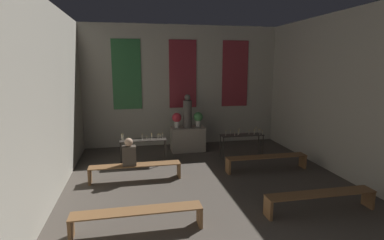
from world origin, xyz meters
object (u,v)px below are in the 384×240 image
(candle_rack_right, at_px, (242,137))
(pew_second_left, at_px, (138,215))
(statue, at_px, (188,112))
(flower_vase_left, at_px, (177,119))
(pew_back_left, at_px, (135,168))
(person_seated, at_px, (129,153))
(altar, at_px, (188,139))
(flower_vase_right, at_px, (198,118))
(pew_back_right, at_px, (267,159))
(pew_second_right, at_px, (320,197))
(candle_rack_left, at_px, (143,143))

(candle_rack_right, xyz_separation_m, pew_second_left, (-3.53, -3.93, -0.35))
(statue, height_order, flower_vase_left, statue)
(pew_second_left, distance_m, pew_back_left, 2.58)
(person_seated, bearing_deg, statue, 50.47)
(altar, xyz_separation_m, pew_second_left, (-1.90, -5.06, -0.10))
(pew_second_left, bearing_deg, candle_rack_right, 48.06)
(altar, bearing_deg, flower_vase_right, 0.00)
(person_seated, bearing_deg, pew_back_left, 0.00)
(altar, height_order, flower_vase_left, flower_vase_left)
(pew_second_left, bearing_deg, flower_vase_right, 65.72)
(flower_vase_left, xyz_separation_m, pew_second_left, (-1.51, -5.06, -0.85))
(altar, distance_m, statue, 0.97)
(statue, height_order, pew_back_left, statue)
(candle_rack_right, bearing_deg, person_seated, -159.94)
(statue, relative_size, pew_second_left, 0.49)
(flower_vase_left, relative_size, pew_second_left, 0.22)
(person_seated, bearing_deg, pew_back_right, 0.00)
(pew_second_left, bearing_deg, person_seated, 93.28)
(flower_vase_right, height_order, pew_second_right, flower_vase_right)
(candle_rack_right, bearing_deg, pew_back_left, -159.17)
(candle_rack_left, height_order, pew_back_left, candle_rack_left)
(statue, distance_m, pew_back_right, 3.30)
(pew_second_left, xyz_separation_m, person_seated, (-0.15, 2.58, 0.43))
(flower_vase_left, xyz_separation_m, person_seated, (-1.66, -2.48, -0.42))
(flower_vase_left, distance_m, pew_second_left, 5.35)
(flower_vase_left, height_order, candle_rack_left, flower_vase_left)
(statue, distance_m, flower_vase_left, 0.44)
(pew_back_left, bearing_deg, candle_rack_right, 20.83)
(altar, distance_m, pew_back_right, 3.12)
(statue, relative_size, flower_vase_left, 2.21)
(altar, height_order, pew_back_right, altar)
(altar, xyz_separation_m, flower_vase_right, (0.39, 0.00, 0.75))
(pew_second_right, bearing_deg, pew_back_left, 145.72)
(candle_rack_left, relative_size, pew_back_right, 0.59)
(altar, bearing_deg, pew_second_right, -69.47)
(pew_second_left, xyz_separation_m, pew_second_right, (3.79, 0.00, 0.00))
(candle_rack_right, xyz_separation_m, pew_second_right, (0.26, -3.93, -0.35))
(candle_rack_left, height_order, pew_back_right, candle_rack_left)
(altar, distance_m, flower_vase_left, 0.85)
(statue, xyz_separation_m, pew_second_left, (-1.90, -5.06, -1.07))
(altar, height_order, pew_second_left, altar)
(pew_back_right, bearing_deg, pew_second_left, -145.72)
(flower_vase_right, xyz_separation_m, candle_rack_right, (1.24, -1.13, -0.50))
(pew_second_right, distance_m, pew_back_right, 2.58)
(pew_second_right, bearing_deg, pew_back_right, 90.00)
(candle_rack_left, distance_m, pew_back_left, 1.41)
(candle_rack_left, relative_size, pew_second_left, 0.59)
(candle_rack_right, relative_size, pew_back_right, 0.59)
(candle_rack_left, bearing_deg, statue, 34.98)
(candle_rack_right, relative_size, pew_second_left, 0.59)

